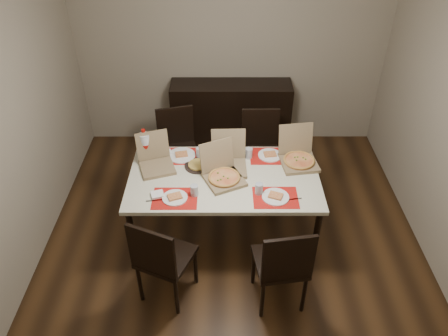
{
  "coord_description": "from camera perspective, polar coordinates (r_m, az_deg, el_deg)",
  "views": [
    {
      "loc": [
        -0.09,
        -3.11,
        3.29
      ],
      "look_at": [
        -0.09,
        0.14,
        0.85
      ],
      "focal_mm": 35.0,
      "sensor_mm": 36.0,
      "label": 1
    }
  ],
  "objects": [
    {
      "name": "dining_table",
      "position": [
        4.16,
        0.0,
        -1.83
      ],
      "size": [
        1.8,
        1.0,
        0.75
      ],
      "color": "beige",
      "rests_on": "ground"
    },
    {
      "name": "chair_far_right",
      "position": [
        4.97,
        4.75,
        2.8
      ],
      "size": [
        0.43,
        0.43,
        0.93
      ],
      "color": "black",
      "rests_on": "ground"
    },
    {
      "name": "sideboard",
      "position": [
        5.66,
        0.9,
        6.77
      ],
      "size": [
        1.5,
        0.4,
        0.9
      ],
      "primitive_type": "cube",
      "color": "black",
      "rests_on": "ground"
    },
    {
      "name": "ground",
      "position": [
        4.54,
        1.15,
        -9.77
      ],
      "size": [
        3.8,
        4.0,
        0.02
      ],
      "primitive_type": "cube",
      "color": "#3D2612",
      "rests_on": "ground"
    },
    {
      "name": "faina_plate",
      "position": [
        4.25,
        -3.41,
        0.35
      ],
      "size": [
        0.26,
        0.26,
        0.03
      ],
      "color": "black",
      "rests_on": "dining_table"
    },
    {
      "name": "pizza_box_left",
      "position": [
        4.27,
        -8.87,
        0.85
      ],
      "size": [
        0.41,
        0.43,
        0.32
      ],
      "color": "olive",
      "rests_on": "dining_table"
    },
    {
      "name": "chair_near_right",
      "position": [
        3.69,
        7.68,
        -12.31
      ],
      "size": [
        0.48,
        0.48,
        0.93
      ],
      "color": "black",
      "rests_on": "ground"
    },
    {
      "name": "pizza_box_right",
      "position": [
        4.33,
        9.67,
        1.33
      ],
      "size": [
        0.39,
        0.42,
        0.34
      ],
      "color": "olive",
      "rests_on": "dining_table"
    },
    {
      "name": "setting_near_left",
      "position": [
        3.9,
        -6.02,
        -3.6
      ],
      "size": [
        0.46,
        0.3,
        0.11
      ],
      "color": "red",
      "rests_on": "dining_table"
    },
    {
      "name": "room_walls",
      "position": [
        3.87,
        1.36,
        13.21
      ],
      "size": [
        3.84,
        4.02,
        2.62
      ],
      "color": "gray",
      "rests_on": "ground"
    },
    {
      "name": "soda_bottle",
      "position": [
        4.35,
        -10.25,
        2.78
      ],
      "size": [
        0.11,
        0.11,
        0.34
      ],
      "color": "silver",
      "rests_on": "dining_table"
    },
    {
      "name": "chair_far_left",
      "position": [
        5.02,
        -6.04,
        3.04
      ],
      "size": [
        0.51,
        0.51,
        0.93
      ],
      "color": "black",
      "rests_on": "ground"
    },
    {
      "name": "dip_bowl",
      "position": [
        4.3,
        1.24,
        0.93
      ],
      "size": [
        0.15,
        0.15,
        0.03
      ],
      "primitive_type": "imported",
      "rotation": [
        0.0,
        0.0,
        0.36
      ],
      "color": "white",
      "rests_on": "dining_table"
    },
    {
      "name": "chair_near_left",
      "position": [
        3.74,
        -8.21,
        -11.55
      ],
      "size": [
        0.55,
        0.55,
        0.93
      ],
      "color": "black",
      "rests_on": "ground"
    },
    {
      "name": "setting_near_right",
      "position": [
        3.91,
        6.15,
        -3.48
      ],
      "size": [
        0.43,
        0.3,
        0.11
      ],
      "color": "red",
      "rests_on": "dining_table"
    },
    {
      "name": "pizza_box_center",
      "position": [
        4.06,
        -0.17,
        -0.87
      ],
      "size": [
        0.46,
        0.47,
        0.33
      ],
      "color": "olive",
      "rests_on": "dining_table"
    },
    {
      "name": "setting_far_right",
      "position": [
        4.39,
        5.26,
        1.74
      ],
      "size": [
        0.47,
        0.3,
        0.11
      ],
      "color": "red",
      "rests_on": "dining_table"
    },
    {
      "name": "setting_far_left",
      "position": [
        4.4,
        -5.24,
        1.76
      ],
      "size": [
        0.52,
        0.3,
        0.11
      ],
      "color": "red",
      "rests_on": "dining_table"
    },
    {
      "name": "pizza_box_extra",
      "position": [
        4.21,
        0.63,
        0.83
      ],
      "size": [
        0.34,
        0.38,
        0.33
      ],
      "color": "olive",
      "rests_on": "dining_table"
    },
    {
      "name": "napkin_loose",
      "position": [
        4.05,
        -0.34,
        -1.77
      ],
      "size": [
        0.14,
        0.13,
        0.02
      ],
      "primitive_type": "cube",
      "rotation": [
        0.0,
        0.0,
        0.22
      ],
      "color": "white",
      "rests_on": "dining_table"
    }
  ]
}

